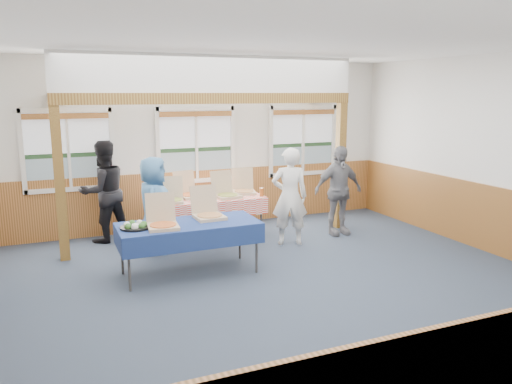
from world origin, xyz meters
TOP-DOWN VIEW (x-y plane):
  - floor at (0.00, 0.00)m, footprint 8.00×8.00m
  - ceiling at (0.00, 0.00)m, footprint 8.00×8.00m
  - wall_back at (0.00, 3.50)m, footprint 8.00×0.00m
  - wall_front at (0.00, -3.50)m, footprint 8.00×0.00m
  - wall_right at (4.00, 0.00)m, footprint 0.00×8.00m
  - wainscot_back at (0.00, 3.48)m, footprint 7.98×0.05m
  - wainscot_right at (3.98, 0.00)m, footprint 0.05×6.98m
  - window_left at (-2.30, 3.46)m, footprint 1.56×0.10m
  - window_mid at (0.00, 3.46)m, footprint 1.56×0.10m
  - window_right at (2.30, 3.46)m, footprint 1.56×0.10m
  - post_left at (-2.50, 2.30)m, footprint 0.15×0.15m
  - post_right at (2.50, 2.30)m, footprint 0.15×0.15m
  - cross_beam at (0.00, 2.30)m, footprint 5.15×0.18m
  - table_left at (-0.85, 0.95)m, footprint 2.17×1.59m
  - table_right at (-0.00, 2.51)m, footprint 1.98×1.44m
  - pizza_box_a at (-1.24, 0.84)m, footprint 0.45×0.54m
  - pizza_box_b at (-0.50, 1.11)m, footprint 0.44×0.53m
  - pizza_box_c at (-0.74, 2.41)m, footprint 0.47×0.53m
  - pizza_box_d at (-0.36, 2.70)m, footprint 0.50×0.57m
  - pizza_box_e at (0.24, 2.43)m, footprint 0.47×0.54m
  - pizza_box_f at (0.66, 2.65)m, footprint 0.51×0.57m
  - veggie_tray at (-1.60, 0.95)m, footprint 0.42×0.42m
  - drink_glass at (0.85, 2.26)m, footprint 0.07×0.07m
  - woman_white at (1.13, 1.68)m, footprint 0.71×0.58m
  - woman_black at (-1.79, 3.10)m, footprint 1.04×0.93m
  - man_blue at (-1.11, 2.13)m, footprint 0.74×0.90m
  - person_grey at (2.23, 1.91)m, footprint 0.96×0.40m

SIDE VIEW (x-z plane):
  - floor at x=0.00m, z-range 0.00..0.00m
  - wainscot_back at x=0.00m, z-range 0.00..1.10m
  - wainscot_right at x=3.98m, z-range 0.00..1.10m
  - table_right at x=0.00m, z-range 0.32..1.08m
  - table_left at x=-0.85m, z-range 0.33..1.08m
  - veggie_tray at x=-1.60m, z-range 0.74..0.84m
  - man_blue at x=-1.11m, z-range 0.00..1.58m
  - pizza_box_c at x=-0.74m, z-range 0.62..1.03m
  - person_grey at x=2.23m, z-range 0.00..1.65m
  - pizza_box_f at x=0.66m, z-range 0.60..1.04m
  - pizza_box_d at x=-0.36m, z-range 0.60..1.05m
  - pizza_box_e at x=0.24m, z-range 0.60..1.05m
  - pizza_box_a at x=-1.24m, z-range 0.60..1.05m
  - pizza_box_b at x=-0.50m, z-range 0.60..1.05m
  - drink_glass at x=0.85m, z-range 0.76..0.91m
  - woman_white at x=1.13m, z-range 0.00..1.69m
  - woman_black at x=-1.79m, z-range 0.00..1.78m
  - post_left at x=-2.50m, z-range 0.00..2.40m
  - post_right at x=2.50m, z-range 0.00..2.40m
  - wall_back at x=0.00m, z-range -2.40..5.60m
  - wall_front at x=0.00m, z-range -2.40..5.60m
  - wall_right at x=4.00m, z-range -2.40..5.60m
  - window_left at x=-2.30m, z-range 0.95..2.41m
  - window_mid at x=0.00m, z-range 0.95..2.41m
  - window_right at x=2.30m, z-range 0.95..2.41m
  - cross_beam at x=0.00m, z-range 2.40..2.58m
  - ceiling at x=0.00m, z-range 3.20..3.20m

